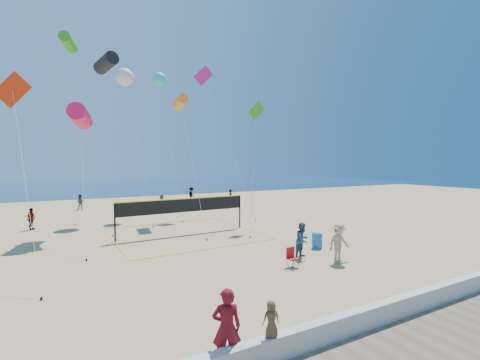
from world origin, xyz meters
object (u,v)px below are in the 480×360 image
woman (227,328)px  camp_chair (292,256)px  volleyball_net (184,210)px  trash_barrel (317,240)px

woman → camp_chair: (5.70, 5.04, -0.44)m
volleyball_net → woman: bearing=-107.4°
woman → volleyball_net: 14.35m
camp_chair → volleyball_net: (-2.15, 8.84, 1.13)m
woman → camp_chair: 7.62m
woman → volleyball_net: bearing=-84.5°
woman → trash_barrel: woman is taller
camp_chair → volleyball_net: 9.17m
trash_barrel → woman: bearing=-141.8°
camp_chair → woman: bearing=-144.1°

